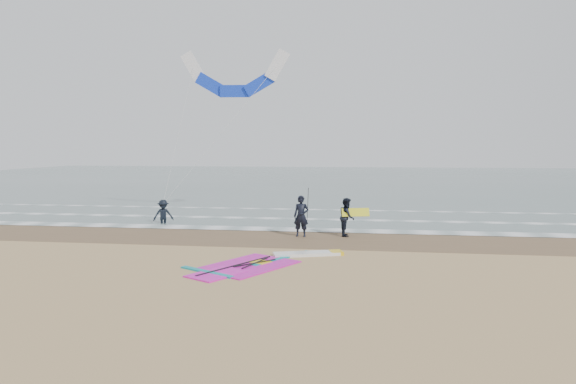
# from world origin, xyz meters

# --- Properties ---
(ground) EXTENTS (120.00, 120.00, 0.00)m
(ground) POSITION_xyz_m (0.00, 0.00, 0.00)
(ground) COLOR tan
(ground) RESTS_ON ground
(sea_water) EXTENTS (120.00, 80.00, 0.02)m
(sea_water) POSITION_xyz_m (0.00, 48.00, 0.01)
(sea_water) COLOR #47605E
(sea_water) RESTS_ON ground
(wet_sand_band) EXTENTS (120.00, 5.00, 0.01)m
(wet_sand_band) POSITION_xyz_m (0.00, 6.00, 0.00)
(wet_sand_band) COLOR brown
(wet_sand_band) RESTS_ON ground
(foam_waterline) EXTENTS (120.00, 9.15, 0.02)m
(foam_waterline) POSITION_xyz_m (0.00, 10.44, 0.03)
(foam_waterline) COLOR white
(foam_waterline) RESTS_ON ground
(windsurf_rig) EXTENTS (5.51, 5.22, 0.13)m
(windsurf_rig) POSITION_xyz_m (-0.22, 0.78, 0.04)
(windsurf_rig) COLOR white
(windsurf_rig) RESTS_ON ground
(person_standing) EXTENTS (0.73, 0.50, 1.92)m
(person_standing) POSITION_xyz_m (0.41, 6.39, 0.96)
(person_standing) COLOR black
(person_standing) RESTS_ON ground
(person_walking) EXTENTS (0.73, 0.91, 1.79)m
(person_walking) POSITION_xyz_m (2.50, 6.87, 0.89)
(person_walking) COLOR black
(person_walking) RESTS_ON ground
(person_wading) EXTENTS (1.23, 1.03, 1.66)m
(person_wading) POSITION_xyz_m (-7.45, 9.33, 0.83)
(person_wading) COLOR black
(person_wading) RESTS_ON ground
(held_pole) EXTENTS (0.17, 0.86, 1.82)m
(held_pole) POSITION_xyz_m (0.71, 6.39, 1.41)
(held_pole) COLOR black
(held_pole) RESTS_ON ground
(carried_kiteboard) EXTENTS (1.30, 0.51, 0.39)m
(carried_kiteboard) POSITION_xyz_m (2.90, 6.77, 1.13)
(carried_kiteboard) COLOR yellow
(carried_kiteboard) RESTS_ON ground
(surf_kite) EXTENTS (6.83, 4.85, 8.98)m
(surf_kite) POSITION_xyz_m (-4.57, 14.01, 8.31)
(surf_kite) COLOR white
(surf_kite) RESTS_ON ground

